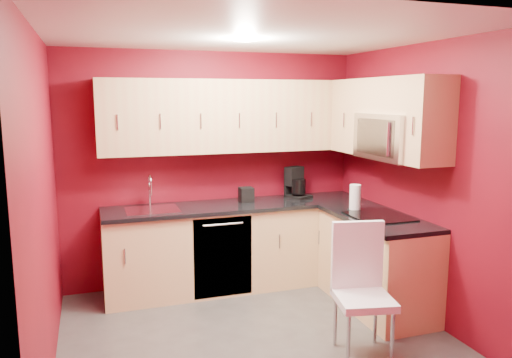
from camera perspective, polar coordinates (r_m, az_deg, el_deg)
floor at (r=4.44m, az=0.09°, el=-17.71°), size 3.20×3.20×0.00m
ceiling at (r=3.99m, az=0.10°, el=16.27°), size 3.20×3.20×0.00m
wall_back at (r=5.45m, az=-4.97°, el=1.18°), size 3.20×0.00×3.20m
wall_front at (r=2.69m, az=10.47°, el=-7.38°), size 3.20×0.00×3.20m
wall_left at (r=3.84m, az=-23.19°, el=-2.97°), size 0.00×3.00×3.00m
wall_right at (r=4.78m, az=18.57°, el=-0.41°), size 0.00×3.00×3.00m
base_cabinets_back at (r=5.40m, az=-2.01°, el=-7.75°), size 2.80×0.60×0.87m
base_cabinets_right at (r=5.01m, az=13.56°, el=-9.38°), size 0.60×1.30×0.87m
countertop_back at (r=5.27m, az=-1.99°, el=-3.06°), size 2.80×0.63×0.04m
countertop_right at (r=4.86m, az=13.71°, el=-4.36°), size 0.63×1.27×0.04m
upper_cabinets_back at (r=5.29m, az=-2.48°, el=7.21°), size 2.80×0.35×0.75m
upper_cabinets_right at (r=4.98m, az=14.25°, el=7.53°), size 0.35×1.55×0.75m
microwave at (r=4.78m, az=15.39°, el=4.69°), size 0.42×0.76×0.42m
cooktop at (r=4.83m, az=13.89°, el=-4.17°), size 0.50×0.55×0.01m
sink at (r=5.10m, az=-11.80°, el=-3.05°), size 0.52×0.42×0.35m
dishwasher_front at (r=5.07m, az=-3.80°, el=-8.91°), size 0.60×0.02×0.82m
downlight at (r=4.27m, az=-1.25°, el=15.60°), size 0.20×0.20×0.01m
coffee_maker at (r=5.55m, az=4.89°, el=-0.43°), size 0.30×0.34×0.34m
napkin_holder at (r=5.35m, az=-1.12°, el=-1.79°), size 0.15×0.15×0.15m
paper_towel at (r=5.03m, az=11.26°, el=-2.09°), size 0.16×0.16×0.26m
dining_chair at (r=4.06m, az=12.24°, el=-12.55°), size 0.50×0.52×1.04m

